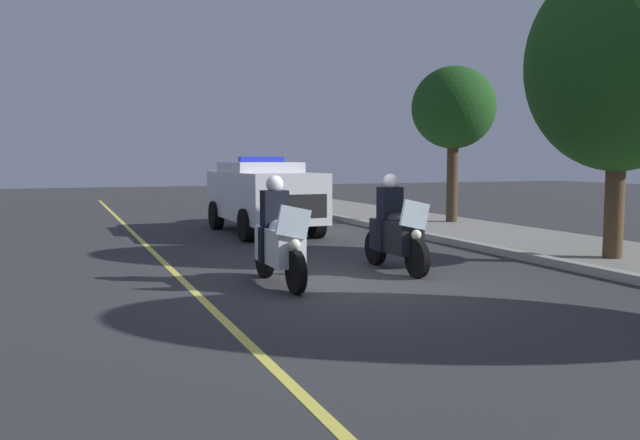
# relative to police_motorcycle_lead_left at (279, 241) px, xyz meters

# --- Properties ---
(ground_plane) EXTENTS (80.00, 80.00, 0.00)m
(ground_plane) POSITION_rel_police_motorcycle_lead_left_xyz_m (0.31, 1.11, -0.70)
(ground_plane) COLOR #333335
(curb_strip) EXTENTS (48.00, 0.24, 0.15)m
(curb_strip) POSITION_rel_police_motorcycle_lead_left_xyz_m (0.31, 5.30, -0.62)
(curb_strip) COLOR #9E9B93
(curb_strip) RESTS_ON ground
(sidewalk_strip) EXTENTS (48.00, 3.60, 0.10)m
(sidewalk_strip) POSITION_rel_police_motorcycle_lead_left_xyz_m (0.31, 7.20, -0.65)
(sidewalk_strip) COLOR gray
(sidewalk_strip) RESTS_ON ground
(lane_stripe_center) EXTENTS (48.00, 0.12, 0.01)m
(lane_stripe_center) POSITION_rel_police_motorcycle_lead_left_xyz_m (0.31, -1.35, -0.70)
(lane_stripe_center) COLOR #E0D14C
(lane_stripe_center) RESTS_ON ground
(police_motorcycle_lead_left) EXTENTS (2.14, 0.56, 1.72)m
(police_motorcycle_lead_left) POSITION_rel_police_motorcycle_lead_left_xyz_m (0.00, 0.00, 0.00)
(police_motorcycle_lead_left) COLOR black
(police_motorcycle_lead_left) RESTS_ON ground
(police_motorcycle_lead_right) EXTENTS (2.14, 0.56, 1.72)m
(police_motorcycle_lead_right) POSITION_rel_police_motorcycle_lead_left_xyz_m (-0.48, 2.32, 0.00)
(police_motorcycle_lead_right) COLOR black
(police_motorcycle_lead_right) RESTS_ON ground
(police_suv) EXTENTS (4.93, 2.13, 2.05)m
(police_suv) POSITION_rel_police_motorcycle_lead_left_xyz_m (-7.06, 1.88, 0.37)
(police_suv) COLOR silver
(police_suv) RESTS_ON ground
(cyclist_background) EXTENTS (1.76, 0.32, 1.69)m
(cyclist_background) POSITION_rel_police_motorcycle_lead_left_xyz_m (-10.44, 3.85, 0.14)
(cyclist_background) COLOR black
(cyclist_background) RESTS_ON ground
(tree_mid_block) EXTENTS (3.45, 3.45, 5.64)m
(tree_mid_block) POSITION_rel_police_motorcycle_lead_left_xyz_m (0.29, 6.60, 3.03)
(tree_mid_block) COLOR #4C3823
(tree_mid_block) RESTS_ON sidewalk_strip
(tree_far_back) EXTENTS (2.50, 2.50, 4.64)m
(tree_far_back) POSITION_rel_police_motorcycle_lead_left_xyz_m (-7.11, 7.85, 2.78)
(tree_far_back) COLOR #42301E
(tree_far_back) RESTS_ON sidewalk_strip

